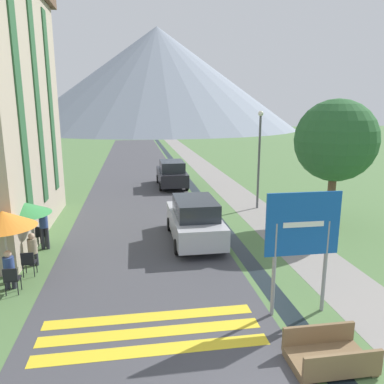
{
  "coord_description": "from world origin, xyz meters",
  "views": [
    {
      "loc": [
        -2.79,
        -4.79,
        5.41
      ],
      "look_at": [
        -0.46,
        10.0,
        2.02
      ],
      "focal_mm": 35.0,
      "sensor_mm": 36.0,
      "label": 1
    }
  ],
  "objects_px": {
    "road_sign": "(302,235)",
    "person_seated_far": "(33,248)",
    "cafe_chair_middle": "(19,249)",
    "cafe_umbrella_front_orange": "(3,219)",
    "cafe_umbrella_middle_green": "(20,208)",
    "tree_by_path": "(336,141)",
    "footbridge": "(329,356)",
    "parked_car_far": "(172,174)",
    "streetlamp": "(259,152)",
    "cafe_chair_far_left": "(34,234)",
    "cafe_chair_near_left": "(29,261)",
    "cafe_chair_nearest": "(12,278)",
    "person_seated_near": "(9,268)",
    "parked_car_near": "(195,220)",
    "cafe_chair_far_right": "(41,234)",
    "person_standing_terrace": "(44,225)"
  },
  "relations": [
    {
      "from": "cafe_chair_middle",
      "to": "footbridge",
      "type": "bearing_deg",
      "value": -13.63
    },
    {
      "from": "cafe_chair_near_left",
      "to": "cafe_umbrella_middle_green",
      "type": "relative_size",
      "value": 0.39
    },
    {
      "from": "cafe_umbrella_front_orange",
      "to": "person_seated_near",
      "type": "bearing_deg",
      "value": -68.91
    },
    {
      "from": "footbridge",
      "to": "person_seated_near",
      "type": "bearing_deg",
      "value": 148.63
    },
    {
      "from": "road_sign",
      "to": "cafe_chair_nearest",
      "type": "bearing_deg",
      "value": 163.9
    },
    {
      "from": "tree_by_path",
      "to": "cafe_chair_far_right",
      "type": "bearing_deg",
      "value": -176.64
    },
    {
      "from": "streetlamp",
      "to": "cafe_chair_far_right",
      "type": "bearing_deg",
      "value": -157.4
    },
    {
      "from": "parked_car_far",
      "to": "person_seated_far",
      "type": "distance_m",
      "value": 14.04
    },
    {
      "from": "footbridge",
      "to": "cafe_chair_nearest",
      "type": "relative_size",
      "value": 2.0
    },
    {
      "from": "cafe_chair_near_left",
      "to": "person_seated_near",
      "type": "bearing_deg",
      "value": -92.83
    },
    {
      "from": "parked_car_far",
      "to": "cafe_chair_far_left",
      "type": "bearing_deg",
      "value": -121.66
    },
    {
      "from": "cafe_chair_middle",
      "to": "cafe_umbrella_middle_green",
      "type": "distance_m",
      "value": 1.46
    },
    {
      "from": "cafe_umbrella_front_orange",
      "to": "tree_by_path",
      "type": "relative_size",
      "value": 0.41
    },
    {
      "from": "parked_car_near",
      "to": "cafe_chair_far_left",
      "type": "height_order",
      "value": "parked_car_near"
    },
    {
      "from": "cafe_umbrella_front_orange",
      "to": "parked_car_far",
      "type": "bearing_deg",
      "value": 64.82
    },
    {
      "from": "cafe_chair_far_left",
      "to": "tree_by_path",
      "type": "relative_size",
      "value": 0.15
    },
    {
      "from": "parked_car_far",
      "to": "streetlamp",
      "type": "relative_size",
      "value": 0.84
    },
    {
      "from": "person_standing_terrace",
      "to": "parked_car_near",
      "type": "bearing_deg",
      "value": -0.07
    },
    {
      "from": "cafe_umbrella_middle_green",
      "to": "person_standing_terrace",
      "type": "xyz_separation_m",
      "value": [
        0.56,
        0.86,
        -0.94
      ]
    },
    {
      "from": "cafe_chair_middle",
      "to": "cafe_umbrella_front_orange",
      "type": "height_order",
      "value": "cafe_umbrella_front_orange"
    },
    {
      "from": "parked_car_near",
      "to": "cafe_umbrella_front_orange",
      "type": "distance_m",
      "value": 7.1
    },
    {
      "from": "parked_car_far",
      "to": "cafe_chair_far_left",
      "type": "xyz_separation_m",
      "value": [
        -6.6,
        -10.7,
        -0.4
      ]
    },
    {
      "from": "streetlamp",
      "to": "parked_car_far",
      "type": "bearing_deg",
      "value": 122.28
    },
    {
      "from": "person_standing_terrace",
      "to": "footbridge",
      "type": "bearing_deg",
      "value": -46.99
    },
    {
      "from": "road_sign",
      "to": "footbridge",
      "type": "relative_size",
      "value": 1.96
    },
    {
      "from": "cafe_chair_nearest",
      "to": "person_seated_near",
      "type": "relative_size",
      "value": 0.69
    },
    {
      "from": "parked_car_far",
      "to": "cafe_chair_nearest",
      "type": "distance_m",
      "value": 15.98
    },
    {
      "from": "parked_car_far",
      "to": "tree_by_path",
      "type": "height_order",
      "value": "tree_by_path"
    },
    {
      "from": "cafe_chair_far_left",
      "to": "tree_by_path",
      "type": "bearing_deg",
      "value": -16.88
    },
    {
      "from": "streetlamp",
      "to": "tree_by_path",
      "type": "distance_m",
      "value": 4.33
    },
    {
      "from": "person_seated_near",
      "to": "tree_by_path",
      "type": "xyz_separation_m",
      "value": [
        12.77,
        4.31,
        3.27
      ]
    },
    {
      "from": "road_sign",
      "to": "person_standing_terrace",
      "type": "distance_m",
      "value": 9.83
    },
    {
      "from": "footbridge",
      "to": "tree_by_path",
      "type": "relative_size",
      "value": 0.29
    },
    {
      "from": "cafe_chair_nearest",
      "to": "footbridge",
      "type": "bearing_deg",
      "value": -15.0
    },
    {
      "from": "parked_car_near",
      "to": "cafe_umbrella_middle_green",
      "type": "relative_size",
      "value": 2.11
    },
    {
      "from": "parked_car_near",
      "to": "cafe_chair_nearest",
      "type": "distance_m",
      "value": 7.08
    },
    {
      "from": "cafe_chair_far_left",
      "to": "person_seated_near",
      "type": "relative_size",
      "value": 0.69
    },
    {
      "from": "person_seated_far",
      "to": "tree_by_path",
      "type": "distance_m",
      "value": 13.2
    },
    {
      "from": "footbridge",
      "to": "cafe_chair_far_left",
      "type": "bearing_deg",
      "value": 133.66
    },
    {
      "from": "road_sign",
      "to": "cafe_umbrella_front_orange",
      "type": "xyz_separation_m",
      "value": [
        -8.19,
        3.01,
        -0.11
      ]
    },
    {
      "from": "cafe_chair_far_left",
      "to": "cafe_chair_middle",
      "type": "relative_size",
      "value": 1.0
    },
    {
      "from": "person_seated_near",
      "to": "person_seated_far",
      "type": "relative_size",
      "value": 1.04
    },
    {
      "from": "cafe_umbrella_middle_green",
      "to": "tree_by_path",
      "type": "height_order",
      "value": "tree_by_path"
    },
    {
      "from": "cafe_chair_far_left",
      "to": "person_seated_far",
      "type": "relative_size",
      "value": 0.71
    },
    {
      "from": "parked_car_near",
      "to": "cafe_umbrella_middle_green",
      "type": "height_order",
      "value": "cafe_umbrella_middle_green"
    },
    {
      "from": "cafe_umbrella_middle_green",
      "to": "tree_by_path",
      "type": "bearing_deg",
      "value": 8.3
    },
    {
      "from": "parked_car_near",
      "to": "person_seated_far",
      "type": "height_order",
      "value": "parked_car_near"
    },
    {
      "from": "footbridge",
      "to": "cafe_umbrella_front_orange",
      "type": "distance_m",
      "value": 9.64
    },
    {
      "from": "cafe_umbrella_middle_green",
      "to": "parked_car_near",
      "type": "bearing_deg",
      "value": 7.54
    },
    {
      "from": "road_sign",
      "to": "person_seated_far",
      "type": "distance_m",
      "value": 9.06
    }
  ]
}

